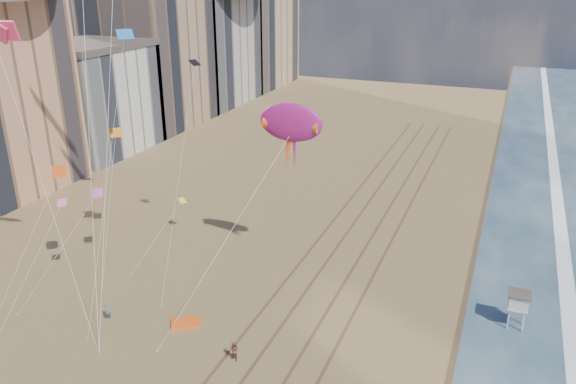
# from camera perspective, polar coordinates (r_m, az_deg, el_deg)

# --- Properties ---
(wet_sand) EXTENTS (260.00, 260.00, 0.00)m
(wet_sand) POSITION_cam_1_polar(r_m,az_deg,el_deg) (61.58, 22.41, -6.30)
(wet_sand) COLOR #42301E
(wet_sand) RESTS_ON ground
(foam) EXTENTS (260.00, 260.00, 0.00)m
(foam) POSITION_cam_1_polar(r_m,az_deg,el_deg) (61.91, 26.29, -6.80)
(foam) COLOR white
(foam) RESTS_ON ground
(tracks) EXTENTS (7.68, 120.00, 0.01)m
(tracks) POSITION_cam_1_polar(r_m,az_deg,el_deg) (54.48, 4.61, -8.32)
(tracks) COLOR brown
(tracks) RESTS_ON ground
(buildings) EXTENTS (34.72, 131.35, 29.00)m
(buildings) POSITION_cam_1_polar(r_m,az_deg,el_deg) (102.73, -15.67, 13.25)
(buildings) COLOR #C6B284
(buildings) RESTS_ON ground
(lifeguard_stand) EXTENTS (1.73, 1.73, 3.13)m
(lifeguard_stand) POSITION_cam_1_polar(r_m,az_deg,el_deg) (49.43, 22.39, -10.21)
(lifeguard_stand) COLOR silver
(lifeguard_stand) RESTS_ON ground
(grounded_kite) EXTENTS (2.84, 2.57, 0.27)m
(grounded_kite) POSITION_cam_1_polar(r_m,az_deg,el_deg) (48.08, -10.33, -12.94)
(grounded_kite) COLOR #F85914
(grounded_kite) RESTS_ON ground
(show_kite) EXTENTS (5.12, 7.92, 20.80)m
(show_kite) POSITION_cam_1_polar(r_m,az_deg,el_deg) (48.57, 0.30, 7.03)
(show_kite) COLOR #961765
(show_kite) RESTS_ON ground
(kite_flyer_a) EXTENTS (0.66, 0.63, 1.51)m
(kite_flyer_a) POSITION_cam_1_polar(r_m,az_deg,el_deg) (49.88, -17.84, -11.48)
(kite_flyer_a) COLOR slate
(kite_flyer_a) RESTS_ON ground
(kite_flyer_b) EXTENTS (0.97, 0.87, 1.65)m
(kite_flyer_b) POSITION_cam_1_polar(r_m,az_deg,el_deg) (43.37, -5.50, -15.84)
(kite_flyer_b) COLOR brown
(kite_flyer_b) RESTS_ON ground
(small_kites) EXTENTS (9.62, 15.29, 19.08)m
(small_kites) POSITION_cam_1_polar(r_m,az_deg,el_deg) (51.78, -17.28, 5.68)
(small_kites) COLOR orange
(small_kites) RESTS_ON ground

